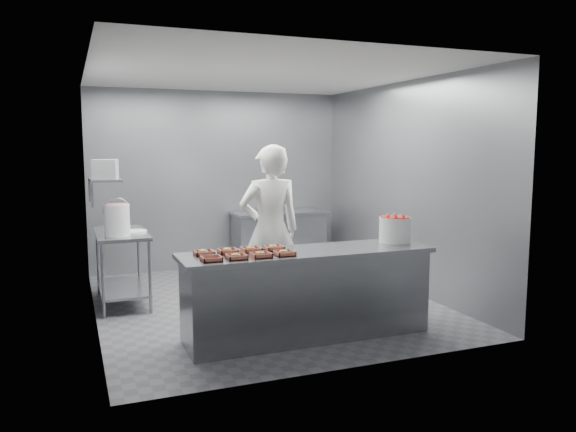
# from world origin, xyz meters

# --- Properties ---
(floor) EXTENTS (4.50, 4.50, 0.00)m
(floor) POSITION_xyz_m (0.00, 0.00, 0.00)
(floor) COLOR #4C4C51
(floor) RESTS_ON ground
(ceiling) EXTENTS (4.50, 4.50, 0.00)m
(ceiling) POSITION_xyz_m (0.00, 0.00, 2.80)
(ceiling) COLOR white
(ceiling) RESTS_ON wall_back
(wall_back) EXTENTS (4.00, 0.04, 2.80)m
(wall_back) POSITION_xyz_m (0.00, 2.25, 1.40)
(wall_back) COLOR slate
(wall_back) RESTS_ON ground
(wall_left) EXTENTS (0.04, 4.50, 2.80)m
(wall_left) POSITION_xyz_m (-2.00, 0.00, 1.40)
(wall_left) COLOR slate
(wall_left) RESTS_ON ground
(wall_right) EXTENTS (0.04, 4.50, 2.80)m
(wall_right) POSITION_xyz_m (2.00, 0.00, 1.40)
(wall_right) COLOR slate
(wall_right) RESTS_ON ground
(service_counter) EXTENTS (2.60, 0.70, 0.90)m
(service_counter) POSITION_xyz_m (0.00, -1.35, 0.45)
(service_counter) COLOR slate
(service_counter) RESTS_ON ground
(prep_table) EXTENTS (0.60, 1.20, 0.90)m
(prep_table) POSITION_xyz_m (-1.65, 0.60, 0.59)
(prep_table) COLOR slate
(prep_table) RESTS_ON ground
(back_counter) EXTENTS (1.50, 0.60, 0.90)m
(back_counter) POSITION_xyz_m (0.90, 1.90, 0.45)
(back_counter) COLOR slate
(back_counter) RESTS_ON ground
(wall_shelf) EXTENTS (0.35, 0.90, 0.03)m
(wall_shelf) POSITION_xyz_m (-1.82, 0.60, 1.55)
(wall_shelf) COLOR slate
(wall_shelf) RESTS_ON wall_left
(tray_0) EXTENTS (0.19, 0.18, 0.04)m
(tray_0) POSITION_xyz_m (-1.03, -1.50, 0.92)
(tray_0) COLOR tan
(tray_0) RESTS_ON service_counter
(tray_1) EXTENTS (0.19, 0.18, 0.06)m
(tray_1) POSITION_xyz_m (-0.79, -1.50, 0.92)
(tray_1) COLOR tan
(tray_1) RESTS_ON service_counter
(tray_2) EXTENTS (0.19, 0.18, 0.06)m
(tray_2) POSITION_xyz_m (-0.55, -1.50, 0.92)
(tray_2) COLOR tan
(tray_2) RESTS_ON service_counter
(tray_3) EXTENTS (0.19, 0.18, 0.06)m
(tray_3) POSITION_xyz_m (-0.31, -1.50, 0.92)
(tray_3) COLOR tan
(tray_3) RESTS_ON service_counter
(tray_4) EXTENTS (0.19, 0.18, 0.06)m
(tray_4) POSITION_xyz_m (-1.03, -1.20, 0.92)
(tray_4) COLOR tan
(tray_4) RESTS_ON service_counter
(tray_5) EXTENTS (0.19, 0.18, 0.06)m
(tray_5) POSITION_xyz_m (-0.79, -1.20, 0.92)
(tray_5) COLOR tan
(tray_5) RESTS_ON service_counter
(tray_6) EXTENTS (0.19, 0.18, 0.06)m
(tray_6) POSITION_xyz_m (-0.55, -1.20, 0.92)
(tray_6) COLOR tan
(tray_6) RESTS_ON service_counter
(tray_7) EXTENTS (0.19, 0.18, 0.06)m
(tray_7) POSITION_xyz_m (-0.31, -1.20, 0.92)
(tray_7) COLOR tan
(tray_7) RESTS_ON service_counter
(worker) EXTENTS (0.73, 0.49, 1.96)m
(worker) POSITION_xyz_m (-0.08, -0.43, 0.98)
(worker) COLOR white
(worker) RESTS_ON ground
(strawberry_tub) EXTENTS (0.34, 0.34, 0.29)m
(strawberry_tub) POSITION_xyz_m (1.08, -1.25, 1.05)
(strawberry_tub) COLOR silver
(strawberry_tub) RESTS_ON service_counter
(glaze_bucket) EXTENTS (0.31, 0.29, 0.45)m
(glaze_bucket) POSITION_xyz_m (-1.71, 0.30, 1.09)
(glaze_bucket) COLOR silver
(glaze_bucket) RESTS_ON prep_table
(bucket_lid) EXTENTS (0.41, 0.41, 0.02)m
(bucket_lid) POSITION_xyz_m (-1.51, 0.49, 0.91)
(bucket_lid) COLOR silver
(bucket_lid) RESTS_ON prep_table
(rag) EXTENTS (0.18, 0.17, 0.02)m
(rag) POSITION_xyz_m (-1.58, 1.00, 0.91)
(rag) COLOR #CCB28C
(rag) RESTS_ON prep_table
(appliance) EXTENTS (0.32, 0.35, 0.23)m
(appliance) POSITION_xyz_m (-1.82, 0.33, 1.68)
(appliance) COLOR gray
(appliance) RESTS_ON wall_shelf
(paper_stack) EXTENTS (0.33, 0.26, 0.04)m
(paper_stack) POSITION_xyz_m (0.77, 1.90, 0.92)
(paper_stack) COLOR silver
(paper_stack) RESTS_ON back_counter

